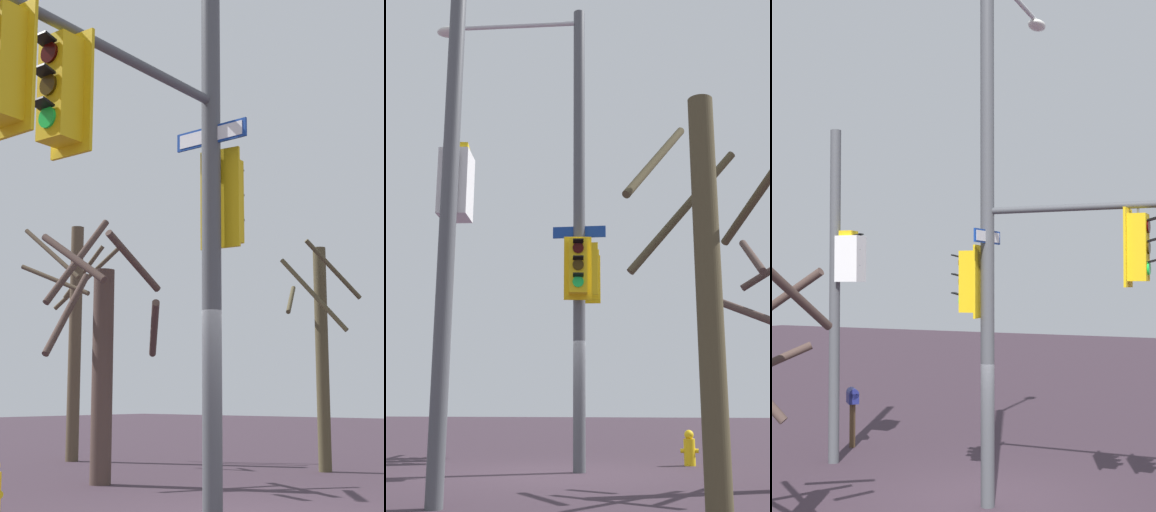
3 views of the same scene
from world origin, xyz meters
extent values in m
plane|color=#372933|center=(0.00, 0.00, 0.00)|extent=(80.00, 80.00, 0.00)
cylinder|color=#4C4F54|center=(0.34, 0.25, 4.95)|extent=(0.25, 0.25, 9.89)
cylinder|color=silver|center=(-1.14, 0.15, 9.63)|extent=(2.96, 0.29, 0.10)
ellipsoid|color=silver|center=(-2.61, 0.06, 9.55)|extent=(0.62, 0.40, 0.20)
cylinder|color=#4C4F54|center=(0.17, 2.85, 5.20)|extent=(0.46, 5.21, 0.12)
cube|color=yellow|center=(0.16, 2.89, 4.50)|extent=(0.38, 0.32, 1.10)
cube|color=yellow|center=(0.17, 2.72, 4.50)|extent=(0.56, 0.07, 1.30)
cylinder|color=#2F0403|center=(0.16, 3.06, 4.84)|extent=(0.22, 0.04, 0.22)
cube|color=black|center=(0.15, 3.13, 4.96)|extent=(0.22, 0.17, 0.06)
cylinder|color=#352504|center=(0.16, 3.06, 4.50)|extent=(0.22, 0.04, 0.22)
cube|color=black|center=(0.15, 3.13, 4.62)|extent=(0.22, 0.17, 0.06)
cylinder|color=#19D147|center=(0.16, 3.06, 4.16)|extent=(0.22, 0.04, 0.22)
cube|color=black|center=(0.15, 3.13, 4.28)|extent=(0.22, 0.17, 0.06)
cylinder|color=#4C4F54|center=(0.16, 2.89, 5.13)|extent=(0.04, 0.04, 0.15)
cube|color=yellow|center=(0.11, 3.66, 4.50)|extent=(0.37, 0.31, 1.10)
cube|color=yellow|center=(0.12, 3.49, 4.50)|extent=(0.56, 0.06, 1.30)
cylinder|color=#2F0403|center=(0.11, 3.82, 4.84)|extent=(0.22, 0.04, 0.22)
cube|color=black|center=(0.11, 3.90, 4.96)|extent=(0.21, 0.17, 0.06)
cylinder|color=#352504|center=(0.11, 3.82, 4.50)|extent=(0.22, 0.04, 0.22)
cube|color=black|center=(0.11, 3.90, 4.62)|extent=(0.21, 0.17, 0.06)
cylinder|color=#19D147|center=(0.11, 3.82, 4.16)|extent=(0.22, 0.04, 0.22)
cube|color=black|center=(0.11, 3.90, 4.28)|extent=(0.21, 0.17, 0.06)
cylinder|color=#4C4F54|center=(0.11, 3.66, 5.13)|extent=(0.04, 0.04, 0.15)
cube|color=yellow|center=(0.07, 4.32, 4.50)|extent=(0.38, 0.32, 1.10)
cube|color=yellow|center=(0.08, 4.15, 4.50)|extent=(0.56, 0.08, 1.30)
cylinder|color=#2F0403|center=(0.06, 4.48, 4.84)|extent=(0.22, 0.04, 0.22)
cube|color=black|center=(0.06, 4.56, 4.96)|extent=(0.22, 0.17, 0.06)
cylinder|color=#352504|center=(0.06, 4.48, 4.50)|extent=(0.22, 0.04, 0.22)
cube|color=black|center=(0.06, 4.56, 4.62)|extent=(0.22, 0.17, 0.06)
cylinder|color=#19D147|center=(0.06, 4.48, 4.16)|extent=(0.22, 0.04, 0.22)
cube|color=black|center=(0.06, 4.56, 4.28)|extent=(0.22, 0.17, 0.06)
cylinder|color=#4C4F54|center=(0.07, 4.32, 5.13)|extent=(0.04, 0.04, 0.15)
cube|color=yellow|center=(0.36, -0.09, 3.95)|extent=(0.40, 0.35, 1.10)
cube|color=yellow|center=(0.33, 0.08, 3.95)|extent=(0.56, 0.13, 1.30)
cylinder|color=#2F0403|center=(0.39, -0.25, 4.29)|extent=(0.22, 0.07, 0.22)
cube|color=black|center=(0.40, -0.33, 4.41)|extent=(0.23, 0.19, 0.06)
cylinder|color=#352504|center=(0.39, -0.25, 3.95)|extent=(0.22, 0.07, 0.22)
cube|color=black|center=(0.40, -0.33, 4.07)|extent=(0.23, 0.19, 0.06)
cylinder|color=#19D147|center=(0.39, -0.25, 3.61)|extent=(0.22, 0.07, 0.22)
cube|color=black|center=(0.40, -0.33, 3.73)|extent=(0.23, 0.19, 0.06)
cube|color=navy|center=(0.34, 0.25, 4.75)|extent=(1.10, 0.06, 0.24)
cube|color=white|center=(0.34, 0.27, 4.75)|extent=(1.00, 0.04, 0.18)
cylinder|color=#4C4F54|center=(-0.92, -4.07, 3.66)|extent=(0.24, 0.24, 7.32)
cube|color=white|center=(-0.96, -3.68, 4.45)|extent=(0.50, 0.59, 1.00)
cube|color=yellow|center=(-0.95, -3.73, 4.52)|extent=(0.41, 0.37, 1.10)
cylinder|color=#2F0403|center=(-0.99, -3.57, 4.86)|extent=(0.22, 0.07, 0.22)
cube|color=black|center=(-1.00, -3.49, 4.98)|extent=(0.24, 0.20, 0.06)
cylinder|color=#352504|center=(-0.99, -3.57, 4.52)|extent=(0.22, 0.07, 0.22)
cube|color=black|center=(-1.00, -3.49, 4.64)|extent=(0.24, 0.20, 0.06)
cylinder|color=#19D147|center=(-0.99, -3.57, 4.18)|extent=(0.22, 0.07, 0.22)
cube|color=black|center=(-1.00, -3.49, 4.30)|extent=(0.24, 0.20, 0.06)
cylinder|color=yellow|center=(2.47, 1.86, 0.28)|extent=(0.24, 0.24, 0.55)
sphere|color=yellow|center=(2.47, 1.86, 0.63)|extent=(0.20, 0.20, 0.20)
cylinder|color=yellow|center=(2.33, 1.86, 0.30)|extent=(0.10, 0.09, 0.09)
cylinder|color=yellow|center=(2.61, 1.86, 0.30)|extent=(0.10, 0.09, 0.09)
cylinder|color=#4D442D|center=(2.50, -5.95, 2.22)|extent=(0.26, 0.26, 4.44)
cylinder|color=#4D442D|center=(2.01, -5.65, 3.91)|extent=(0.71, 1.07, 1.15)
cylinder|color=#4D442D|center=(3.03, -5.67, 3.40)|extent=(0.65, 1.14, 0.72)
cylinder|color=#4D442D|center=(2.30, -5.36, 3.41)|extent=(1.27, 0.51, 1.50)
cylinder|color=#493731|center=(3.57, -2.18, 2.59)|extent=(1.36, 1.37, 0.85)
cylinder|color=#493731|center=(3.54, -1.62, 3.70)|extent=(0.25, 1.40, 0.90)
camera|label=1|loc=(-5.69, 7.75, 1.46)|focal=54.99mm
camera|label=2|loc=(2.07, -12.11, 1.34)|focal=43.72mm
camera|label=3|loc=(11.84, 5.68, 3.93)|focal=50.29mm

